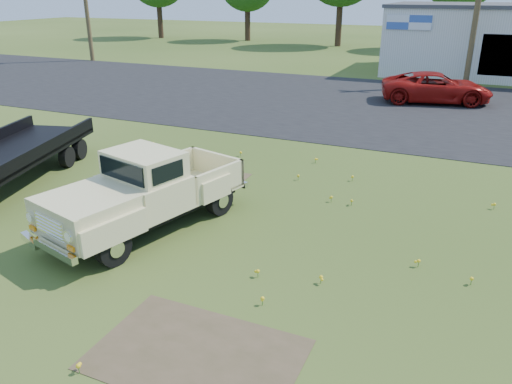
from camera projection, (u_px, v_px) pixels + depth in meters
The scene contains 8 objects.
ground at pixel (207, 245), 10.38m from camera, with size 140.00×140.00×0.00m, color #354B18.
asphalt_lot at pixel (365, 104), 23.08m from camera, with size 90.00×14.00×0.02m, color black.
dirt_patch_a at pixel (197, 354), 7.28m from camera, with size 3.00×2.00×0.01m, color #493F27.
dirt_patch_b at pixel (205, 178), 14.09m from camera, with size 2.20×1.60×0.01m, color #493F27.
commercial_building at pixel (510, 40), 30.19m from camera, with size 14.20×8.20×4.15m.
vintage_pickup_truck at pixel (147, 190), 10.85m from camera, with size 1.91×4.90×1.78m, color beige, non-canonical shape.
flatbed_trailer at pixel (6, 151), 13.50m from camera, with size 2.16×6.49×1.77m, color black, non-canonical shape.
red_pickup at pixel (436, 88), 23.22m from camera, with size 2.28×4.94×1.37m, color maroon.
Camera 1 is at (4.66, -7.99, 4.94)m, focal length 35.00 mm.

